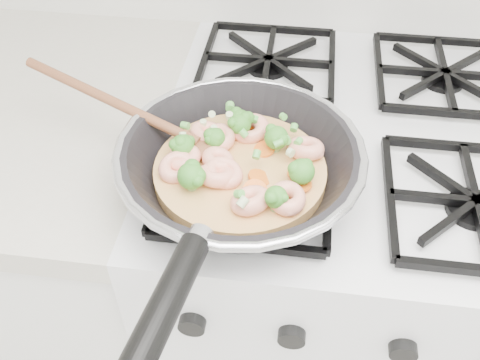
# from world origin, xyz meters

# --- Properties ---
(stove) EXTENTS (0.60, 0.60, 0.92)m
(stove) POSITION_xyz_m (0.00, 1.70, 0.46)
(stove) COLOR white
(stove) RESTS_ON ground
(skillet) EXTENTS (0.48, 0.50, 0.09)m
(skillet) POSITION_xyz_m (-0.16, 1.53, 0.96)
(skillet) COLOR black
(skillet) RESTS_ON stove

